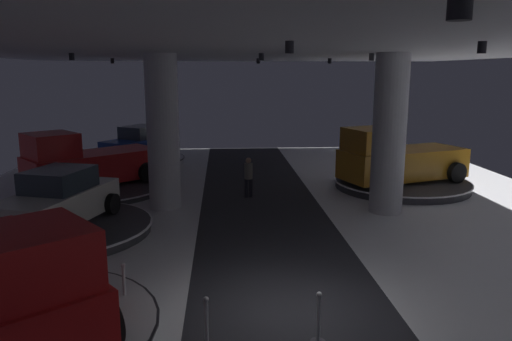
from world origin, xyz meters
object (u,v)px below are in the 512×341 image
at_px(pickup_truck_far_left, 86,163).
at_px(display_platform_mid_left, 60,229).
at_px(pickup_truck_far_right, 397,159).
at_px(display_platform_far_right, 401,184).
at_px(display_platform_near_left, 3,335).
at_px(display_car_mid_left, 58,200).
at_px(display_car_deep_left, 140,144).
at_px(pickup_truck_near_left, 2,286).
at_px(column_right, 389,135).
at_px(display_platform_deep_left, 140,160).
at_px(visitor_walking_near, 248,175).
at_px(display_platform_far_left, 95,187).
at_px(column_left, 163,132).

distance_m(pickup_truck_far_left, display_platform_mid_left, 5.58).
distance_m(display_platform_mid_left, pickup_truck_far_right, 13.33).
relative_size(pickup_truck_far_left, display_platform_far_right, 0.96).
bearing_deg(pickup_truck_far_left, display_platform_near_left, -82.58).
distance_m(display_car_mid_left, display_car_deep_left, 11.69).
bearing_deg(display_platform_mid_left, pickup_truck_near_left, -80.06).
bearing_deg(pickup_truck_far_right, display_platform_mid_left, -157.73).
bearing_deg(display_car_deep_left, column_right, -44.57).
distance_m(column_right, pickup_truck_far_left, 12.03).
distance_m(display_car_deep_left, display_platform_far_right, 13.74).
bearing_deg(display_platform_deep_left, display_car_mid_left, -92.66).
bearing_deg(visitor_walking_near, display_platform_mid_left, -146.21).
bearing_deg(display_platform_far_right, column_right, -118.41).
bearing_deg(pickup_truck_far_left, visitor_walking_near, -12.30).
distance_m(display_platform_far_left, display_platform_deep_left, 6.09).
height_order(column_left, display_car_mid_left, column_left).
distance_m(pickup_truck_near_left, display_car_mid_left, 6.58).
bearing_deg(display_car_deep_left, display_platform_far_left, -98.52).
bearing_deg(display_platform_deep_left, display_platform_near_left, -88.78).
bearing_deg(display_platform_far_left, column_left, -41.17).
distance_m(pickup_truck_near_left, display_platform_mid_left, 6.63).
bearing_deg(display_platform_far_left, display_platform_far_right, -2.31).
relative_size(display_car_deep_left, visitor_walking_near, 2.84).
xyz_separation_m(pickup_truck_near_left, display_car_mid_left, (-1.12, 6.48, -0.16)).
bearing_deg(display_platform_far_left, display_platform_mid_left, -86.59).
bearing_deg(pickup_truck_far_right, column_left, -166.82).
height_order(display_platform_deep_left, display_car_deep_left, display_car_deep_left).
relative_size(display_car_mid_left, display_platform_far_right, 0.80).
height_order(column_right, pickup_truck_far_right, column_right).
bearing_deg(display_platform_far_left, display_car_mid_left, -86.47).
relative_size(display_platform_deep_left, display_car_deep_left, 1.06).
bearing_deg(display_platform_deep_left, display_platform_far_left, -98.40).
distance_m(column_right, display_platform_deep_left, 14.50).
bearing_deg(column_right, display_car_mid_left, -171.20).
distance_m(display_car_mid_left, display_platform_far_right, 13.62).
bearing_deg(pickup_truck_near_left, display_platform_far_right, 45.29).
relative_size(column_left, pickup_truck_far_right, 0.97).
xyz_separation_m(display_car_deep_left, display_platform_far_right, (12.03, -6.57, -0.89)).
distance_m(display_car_deep_left, pickup_truck_far_right, 13.49).
bearing_deg(column_left, pickup_truck_near_left, -100.75).
height_order(display_platform_mid_left, display_car_mid_left, display_car_mid_left).
distance_m(column_left, visitor_walking_near, 3.81).
height_order(display_platform_far_left, display_platform_deep_left, display_platform_deep_left).
relative_size(pickup_truck_far_right, visitor_walking_near, 3.58).
relative_size(column_right, pickup_truck_far_right, 0.97).
bearing_deg(pickup_truck_near_left, pickup_truck_far_right, 45.80).
relative_size(column_left, column_right, 1.00).
bearing_deg(pickup_truck_far_right, display_platform_far_right, 18.45).
distance_m(display_platform_mid_left, display_platform_far_right, 13.61).
height_order(display_platform_far_left, pickup_truck_far_left, pickup_truck_far_left).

